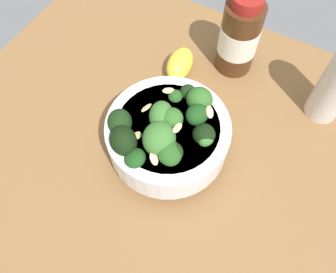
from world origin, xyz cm
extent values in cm
cube|color=brown|center=(0.00, 0.00, -2.32)|extent=(65.52, 65.52, 4.64)
cylinder|color=white|center=(3.91, 1.00, 0.87)|extent=(9.61, 9.61, 1.73)
cylinder|color=white|center=(3.91, 1.00, 4.33)|extent=(17.48, 17.48, 5.20)
cylinder|color=silver|center=(3.91, 1.00, 6.53)|extent=(14.38, 14.38, 0.80)
cylinder|color=#589D47|center=(-2.06, -1.83, 5.58)|extent=(1.83, 1.86, 1.46)
ellipsoid|color=black|center=(-2.06, -1.83, 7.16)|extent=(5.27, 5.81, 5.32)
cylinder|color=#2F662B|center=(4.17, -1.89, 6.13)|extent=(1.90, 2.07, 1.75)
ellipsoid|color=#386B2B|center=(4.17, -1.89, 8.17)|extent=(5.49, 6.19, 4.55)
cylinder|color=#589D47|center=(6.21, -2.89, 6.30)|extent=(1.70, 1.53, 1.31)
ellipsoid|color=#23511C|center=(6.21, -2.89, 7.84)|extent=(5.36, 4.90, 3.43)
cylinder|color=#589D47|center=(2.71, 1.31, 6.40)|extent=(2.20, 1.88, 1.89)
ellipsoid|color=#386B2B|center=(2.71, 1.31, 8.16)|extent=(4.85, 5.83, 4.30)
cylinder|color=#3C7A32|center=(0.06, -4.11, 5.61)|extent=(2.05, 1.91, 1.59)
ellipsoid|color=black|center=(0.06, -4.11, 7.47)|extent=(5.95, 5.87, 4.35)
cylinder|color=#3C7A32|center=(3.66, 7.43, 5.55)|extent=(1.34, 1.47, 1.14)
ellipsoid|color=black|center=(3.66, 7.43, 6.76)|extent=(3.66, 3.64, 2.59)
cylinder|color=#4A8F3C|center=(2.38, 5.87, 5.36)|extent=(1.25, 1.28, 1.55)
ellipsoid|color=#23511C|center=(2.38, 5.87, 6.76)|extent=(3.39, 3.37, 2.32)
cylinder|color=#2F662B|center=(4.29, 1.43, 7.16)|extent=(1.49, 1.43, 1.04)
ellipsoid|color=#2D6023|center=(4.29, 1.43, 8.56)|extent=(4.17, 4.25, 2.88)
cylinder|color=#3C7A32|center=(6.59, -2.37, 6.22)|extent=(1.59, 1.34, 1.47)
ellipsoid|color=black|center=(6.59, -2.37, 7.61)|extent=(3.50, 3.57, 3.01)
cylinder|color=#2F662B|center=(9.30, 1.73, 5.77)|extent=(1.53, 1.22, 1.48)
ellipsoid|color=#386B2B|center=(9.30, 1.73, 7.07)|extent=(2.69, 2.98, 2.47)
cylinder|color=#4A8F3C|center=(5.91, 6.49, 6.07)|extent=(1.85, 1.86, 1.26)
ellipsoid|color=#2D6023|center=(5.91, 6.49, 7.76)|extent=(4.15, 4.49, 4.30)
cylinder|color=#4A8F3C|center=(6.76, 4.07, 6.10)|extent=(1.64, 1.51, 1.54)
ellipsoid|color=#194216|center=(6.76, 4.07, 7.82)|extent=(4.19, 4.65, 4.02)
cylinder|color=#3C7A32|center=(8.82, 2.05, 5.56)|extent=(1.41, 1.45, 1.49)
ellipsoid|color=black|center=(8.82, 2.05, 7.11)|extent=(3.50, 3.89, 3.71)
cylinder|color=#4A8F3C|center=(2.49, -5.38, 5.28)|extent=(1.56, 1.82, 1.89)
ellipsoid|color=#194216|center=(2.49, -5.38, 6.90)|extent=(4.29, 3.78, 3.43)
ellipsoid|color=#DBBC84|center=(4.97, -4.61, 7.87)|extent=(2.00, 1.92, 1.00)
ellipsoid|color=#DBBC84|center=(1.24, 5.92, 7.50)|extent=(2.02, 1.97, 0.63)
ellipsoid|color=#DBBC84|center=(5.81, -0.22, 9.43)|extent=(1.06, 1.81, 0.57)
ellipsoid|color=#DBBC84|center=(-0.49, 1.84, 7.49)|extent=(1.57, 2.05, 0.90)
ellipsoid|color=#DBBC84|center=(1.11, -2.45, 7.23)|extent=(1.21, 1.96, 1.28)
ellipsoid|color=#DBBC84|center=(6.56, -2.43, 8.22)|extent=(2.06, 1.85, 0.84)
ellipsoid|color=#DBBC84|center=(8.22, 4.73, 8.61)|extent=(1.88, 1.97, 1.15)
ellipsoid|color=yellow|center=(-1.76, 15.40, 2.03)|extent=(4.99, 7.42, 4.07)
cylinder|color=#472814|center=(5.71, 21.52, 6.32)|extent=(6.35, 6.35, 12.63)
cylinder|color=maroon|center=(5.71, 21.52, 13.55)|extent=(4.85, 4.85, 1.84)
cylinder|color=silver|center=(5.71, 21.52, 6.28)|extent=(6.48, 6.48, 5.00)
camera|label=1|loc=(15.89, -20.65, 47.61)|focal=37.27mm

